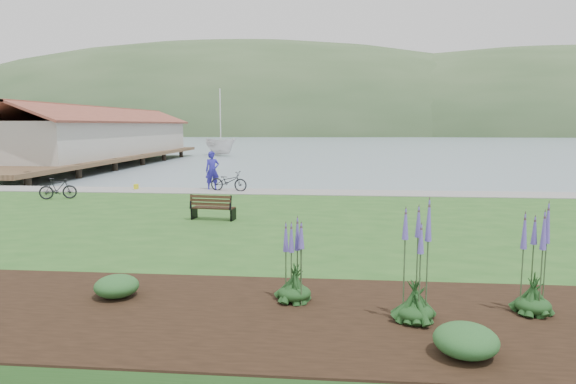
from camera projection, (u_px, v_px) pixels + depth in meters
name	position (u px, v px, depth m)	size (l,w,h in m)	color
ground	(292.00, 228.00, 18.79)	(600.00, 600.00, 0.00)	slate
lawn	(286.00, 234.00, 16.79)	(34.00, 20.00, 0.40)	#26531D
shoreline_path	(304.00, 192.00, 25.55)	(34.00, 2.20, 0.03)	gray
garden_bed	(416.00, 321.00, 8.78)	(24.00, 4.40, 0.04)	black
far_hillside	(388.00, 135.00, 184.69)	(580.00, 80.00, 38.00)	#35502D
pier_pavilion	(103.00, 137.00, 47.49)	(8.00, 36.00, 5.40)	#4C3826
park_bench	(212.00, 207.00, 18.10)	(1.58, 0.80, 0.94)	black
person	(212.00, 167.00, 26.44)	(0.85, 0.59, 2.34)	#28229D
bicycle_a	(229.00, 181.00, 25.96)	(1.95, 0.68, 1.02)	black
bicycle_b	(58.00, 189.00, 23.22)	(1.60, 0.46, 0.96)	black
sailboat	(221.00, 156.00, 62.72)	(9.76, 9.94, 25.73)	silver
pannier	(136.00, 187.00, 26.65)	(0.17, 0.27, 0.29)	yellow
echium_0	(416.00, 267.00, 8.58)	(0.62, 0.62, 2.30)	#143715
echium_1	(535.00, 265.00, 8.95)	(0.62, 0.62, 2.17)	#143715
echium_4	(295.00, 262.00, 9.60)	(0.62, 0.62, 1.82)	#143715
shrub_0	(117.00, 286.00, 9.91)	(0.85, 0.85, 0.42)	#1E4C21
shrub_1	(466.00, 340.00, 7.37)	(0.93, 0.93, 0.46)	#1E4C21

